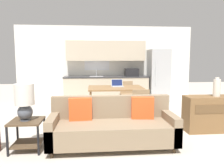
{
  "coord_description": "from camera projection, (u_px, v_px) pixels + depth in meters",
  "views": [
    {
      "loc": [
        -0.49,
        -3.44,
        1.54
      ],
      "look_at": [
        -0.05,
        1.5,
        0.95
      ],
      "focal_mm": 35.0,
      "sensor_mm": 36.0,
      "label": 1
    }
  ],
  "objects": [
    {
      "name": "ground_plane",
      "position": [
        123.0,
        151.0,
        3.63
      ],
      "size": [
        20.0,
        20.0,
        0.0
      ],
      "primitive_type": "plane",
      "color": "beige"
    },
    {
      "name": "wall_back",
      "position": [
        105.0,
        63.0,
        8.05
      ],
      "size": [
        6.4,
        0.07,
        2.7
      ],
      "color": "silver",
      "rests_on": "ground_plane"
    },
    {
      "name": "kitchen_counter",
      "position": [
        107.0,
        78.0,
        7.81
      ],
      "size": [
        2.98,
        0.65,
        2.15
      ],
      "color": "beige",
      "rests_on": "ground_plane"
    },
    {
      "name": "refrigerator",
      "position": [
        158.0,
        75.0,
        7.86
      ],
      "size": [
        0.68,
        0.76,
        1.85
      ],
      "color": "#B7BABC",
      "rests_on": "ground_plane"
    },
    {
      "name": "dining_table",
      "position": [
        116.0,
        90.0,
        5.85
      ],
      "size": [
        1.45,
        0.96,
        0.77
      ],
      "color": "olive",
      "rests_on": "ground_plane"
    },
    {
      "name": "couch",
      "position": [
        112.0,
        127.0,
        3.84
      ],
      "size": [
        2.16,
        0.8,
        0.85
      ],
      "color": "#3D2D1E",
      "rests_on": "ground_plane"
    },
    {
      "name": "side_table",
      "position": [
        27.0,
        130.0,
        3.65
      ],
      "size": [
        0.51,
        0.51,
        0.51
      ],
      "color": "brown",
      "rests_on": "ground_plane"
    },
    {
      "name": "table_lamp",
      "position": [
        25.0,
        100.0,
        3.57
      ],
      "size": [
        0.31,
        0.31,
        0.61
      ],
      "color": "#4C515B",
      "rests_on": "side_table"
    },
    {
      "name": "credenza",
      "position": [
        208.0,
        114.0,
        4.6
      ],
      "size": [
        0.97,
        0.43,
        0.75
      ],
      "color": "brown",
      "rests_on": "ground_plane"
    },
    {
      "name": "vase",
      "position": [
        217.0,
        88.0,
        4.52
      ],
      "size": [
        0.15,
        0.15,
        0.4
      ],
      "color": "beige",
      "rests_on": "credenza"
    },
    {
      "name": "dining_chair_near_right",
      "position": [
        139.0,
        104.0,
        5.12
      ],
      "size": [
        0.46,
        0.46,
        0.83
      ],
      "rotation": [
        0.0,
        0.0,
        3.24
      ],
      "color": "#997A56",
      "rests_on": "ground_plane"
    },
    {
      "name": "dining_chair_far_right",
      "position": [
        127.0,
        93.0,
        6.72
      ],
      "size": [
        0.47,
        0.47,
        0.83
      ],
      "rotation": [
        0.0,
        0.0,
        0.12
      ],
      "color": "#997A56",
      "rests_on": "ground_plane"
    },
    {
      "name": "laptop",
      "position": [
        117.0,
        85.0,
        5.99
      ],
      "size": [
        0.33,
        0.27,
        0.2
      ],
      "rotation": [
        0.0,
        0.0,
        0.05
      ],
      "color": "#B7BABC",
      "rests_on": "dining_table"
    }
  ]
}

